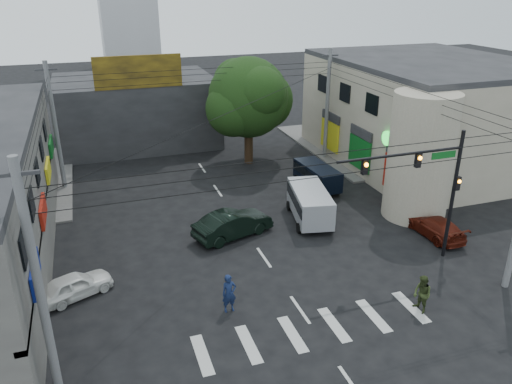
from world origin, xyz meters
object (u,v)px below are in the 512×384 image
street_tree (248,98)px  utility_pole_near_left (38,284)px  dark_sedan (233,224)px  pedestrian_olive (422,294)px  utility_pole_far_right (327,105)px  maroon_sedan (435,226)px  white_compact (75,285)px  traffic_gantry (429,178)px  utility_pole_far_left (55,128)px  silver_minivan (310,205)px  navy_van (317,177)px  traffic_officer (229,293)px

street_tree → utility_pole_near_left: bearing=-124.0°
dark_sedan → pedestrian_olive: 11.57m
street_tree → utility_pole_far_right: 6.63m
utility_pole_far_right → maroon_sedan: 15.37m
white_compact → traffic_gantry: bearing=-121.5°
pedestrian_olive → street_tree: bearing=178.1°
utility_pole_far_left → utility_pole_near_left: bearing=-90.0°
utility_pole_near_left → dark_sedan: utility_pole_near_left is taller
white_compact → pedestrian_olive: 16.33m
street_tree → silver_minivan: size_ratio=1.70×
dark_sedan → street_tree: bearing=-40.0°
street_tree → navy_van: bearing=-66.7°
utility_pole_far_right → traffic_gantry: bearing=-98.9°
traffic_officer → pedestrian_olive: size_ratio=1.02×
white_compact → navy_van: (16.82, 8.58, 0.27)m
traffic_gantry → maroon_sedan: bearing=39.0°
white_compact → utility_pole_far_right: bearing=-78.0°
street_tree → utility_pole_far_right: utility_pole_far_right is taller
navy_van → utility_pole_near_left: bearing=126.0°
utility_pole_far_right → dark_sedan: bearing=-135.9°
navy_van → silver_minivan: bearing=145.9°
utility_pole_far_left → silver_minivan: 18.51m
traffic_gantry → utility_pole_near_left: utility_pole_near_left is taller
street_tree → utility_pole_far_left: utility_pole_far_left is taller
utility_pole_near_left → dark_sedan: 14.00m
utility_pole_far_right → maroon_sedan: utility_pole_far_right is taller
navy_van → traffic_gantry: bearing=-179.5°
street_tree → utility_pole_far_left: size_ratio=0.95×
silver_minivan → utility_pole_far_right: bearing=-18.9°
traffic_officer → utility_pole_far_left: bearing=108.4°
traffic_gantry → pedestrian_olive: (-2.62, -3.87, -3.91)m
utility_pole_far_left → maroon_sedan: utility_pole_far_left is taller
dark_sedan → white_compact: 9.58m
dark_sedan → traffic_officer: bearing=144.5°
street_tree → maroon_sedan: size_ratio=2.04×
dark_sedan → navy_van: navy_van is taller
street_tree → traffic_officer: (-7.12, -19.00, -4.53)m
pedestrian_olive → white_compact: bearing=-118.1°
traffic_gantry → white_compact: 18.32m
utility_pole_far_left → maroon_sedan: (21.00, -14.84, -3.99)m
traffic_gantry → utility_pole_near_left: 18.66m
silver_minivan → traffic_officer: size_ratio=2.72×
street_tree → utility_pole_far_right: size_ratio=0.95×
white_compact → maroon_sedan: white_compact is taller
traffic_officer → pedestrian_olive: traffic_officer is taller
street_tree → dark_sedan: size_ratio=1.70×
street_tree → dark_sedan: (-4.90, -12.05, -4.68)m
white_compact → navy_van: size_ratio=0.86×
dark_sedan → silver_minivan: bearing=-102.3°
utility_pole_far_left → traffic_officer: 19.80m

